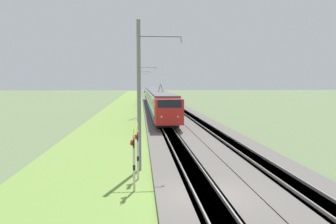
# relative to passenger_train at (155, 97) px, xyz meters

# --- Properties ---
(ground_plane) EXTENTS (400.00, 400.00, 0.00)m
(ground_plane) POSITION_rel_passenger_train_xyz_m (-49.10, 0.00, -2.26)
(ground_plane) COLOR #60754C
(ballast_main) EXTENTS (240.00, 4.40, 0.30)m
(ballast_main) POSITION_rel_passenger_train_xyz_m (0.90, 0.00, -2.11)
(ballast_main) COLOR #605B56
(ballast_main) RESTS_ON ground
(ballast_adjacent) EXTENTS (240.00, 4.40, 0.30)m
(ballast_adjacent) POSITION_rel_passenger_train_xyz_m (0.90, -4.46, -2.11)
(ballast_adjacent) COLOR #605B56
(ballast_adjacent) RESTS_ON ground
(track_main) EXTENTS (240.00, 1.57, 0.45)m
(track_main) POSITION_rel_passenger_train_xyz_m (0.90, 0.00, -2.10)
(track_main) COLOR #4C4238
(track_main) RESTS_ON ground
(track_adjacent) EXTENTS (240.00, 1.57, 0.45)m
(track_adjacent) POSITION_rel_passenger_train_xyz_m (0.90, -4.46, -2.10)
(track_adjacent) COLOR #4C4238
(track_adjacent) RESTS_ON ground
(grass_verge) EXTENTS (240.00, 8.69, 0.12)m
(grass_verge) POSITION_rel_passenger_train_xyz_m (0.90, 5.39, -2.20)
(grass_verge) COLOR olive
(grass_verge) RESTS_ON ground
(passenger_train) EXTENTS (62.65, 2.91, 4.86)m
(passenger_train) POSITION_rel_passenger_train_xyz_m (0.00, 0.00, 0.00)
(passenger_train) COLOR red
(passenger_train) RESTS_ON ground
(crossing_signal_near) EXTENTS (0.70, 0.23, 3.12)m
(crossing_signal_near) POSITION_rel_passenger_train_xyz_m (-47.81, 3.15, -0.37)
(crossing_signal_near) COLOR beige
(crossing_signal_near) RESTS_ON ground
(crossing_signal_aux) EXTENTS (0.70, 0.23, 3.09)m
(crossing_signal_aux) POSITION_rel_passenger_train_xyz_m (-45.98, 2.99, -0.39)
(crossing_signal_aux) COLOR beige
(crossing_signal_aux) RESTS_ON ground
(catenary_mast_near) EXTENTS (0.22, 2.56, 8.62)m
(catenary_mast_near) POSITION_rel_passenger_train_xyz_m (-44.15, 2.84, 2.19)
(catenary_mast_near) COLOR slate
(catenary_mast_near) RESTS_ON ground
(catenary_mast_mid) EXTENTS (0.22, 2.56, 8.20)m
(catenary_mast_mid) POSITION_rel_passenger_train_xyz_m (-15.25, 2.84, 1.98)
(catenary_mast_mid) COLOR slate
(catenary_mast_mid) RESTS_ON ground
(catenary_mast_far) EXTENTS (0.22, 2.56, 8.51)m
(catenary_mast_far) POSITION_rel_passenger_train_xyz_m (13.66, 2.84, 2.14)
(catenary_mast_far) COLOR slate
(catenary_mast_far) RESTS_ON ground
(catenary_mast_distant) EXTENTS (0.22, 2.56, 8.71)m
(catenary_mast_distant) POSITION_rel_passenger_train_xyz_m (42.56, 2.84, 2.24)
(catenary_mast_distant) COLOR slate
(catenary_mast_distant) RESTS_ON ground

